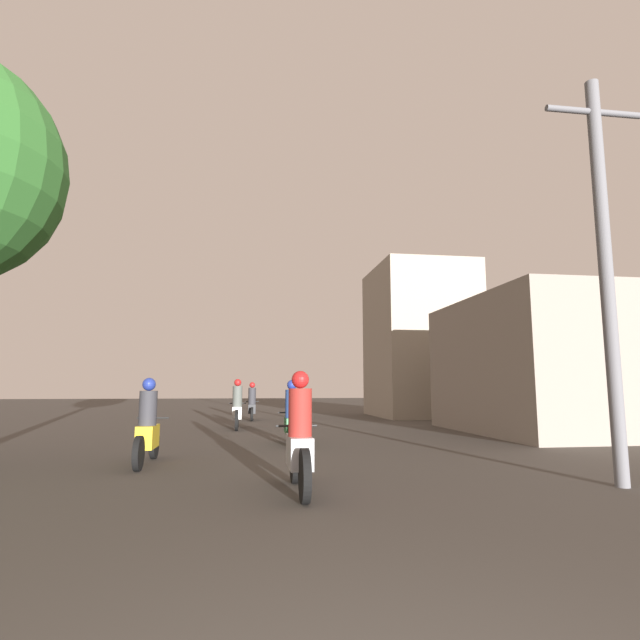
# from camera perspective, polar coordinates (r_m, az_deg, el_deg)

# --- Properties ---
(motorcycle_silver) EXTENTS (0.60, 1.98, 1.63)m
(motorcycle_silver) POSITION_cam_1_polar(r_m,az_deg,el_deg) (6.99, -2.36, -13.89)
(motorcycle_silver) COLOR black
(motorcycle_silver) RESTS_ON ground_plane
(motorcycle_yellow) EXTENTS (0.60, 2.06, 1.58)m
(motorcycle_yellow) POSITION_cam_1_polar(r_m,az_deg,el_deg) (9.91, -19.10, -11.71)
(motorcycle_yellow) COLOR black
(motorcycle_yellow) RESTS_ON ground_plane
(motorcycle_green) EXTENTS (0.60, 1.94, 1.58)m
(motorcycle_green) POSITION_cam_1_polar(r_m,az_deg,el_deg) (12.52, -3.29, -11.20)
(motorcycle_green) COLOR black
(motorcycle_green) RESTS_ON ground_plane
(motorcycle_white) EXTENTS (0.60, 2.11, 1.67)m
(motorcycle_white) POSITION_cam_1_polar(r_m,az_deg,el_deg) (17.27, -9.45, -9.98)
(motorcycle_white) COLOR black
(motorcycle_white) RESTS_ON ground_plane
(motorcycle_black) EXTENTS (0.60, 1.82, 1.60)m
(motorcycle_black) POSITION_cam_1_polar(r_m,az_deg,el_deg) (21.66, -7.79, -9.58)
(motorcycle_black) COLOR black
(motorcycle_black) RESTS_ON ground_plane
(building_right_near) EXTENTS (4.90, 6.86, 4.15)m
(building_right_near) POSITION_cam_1_polar(r_m,az_deg,el_deg) (17.15, 24.29, -4.74)
(building_right_near) COLOR gray
(building_right_near) RESTS_ON ground_plane
(building_right_far) EXTENTS (4.42, 5.37, 7.21)m
(building_right_far) POSITION_cam_1_polar(r_m,az_deg,el_deg) (24.82, 11.33, -2.40)
(building_right_far) COLOR gray
(building_right_far) RESTS_ON ground_plane
(utility_pole_near) EXTENTS (1.60, 0.20, 6.18)m
(utility_pole_near) POSITION_cam_1_polar(r_m,az_deg,el_deg) (8.66, 29.83, 5.63)
(utility_pole_near) COLOR slate
(utility_pole_near) RESTS_ON ground_plane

